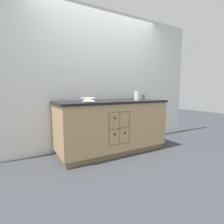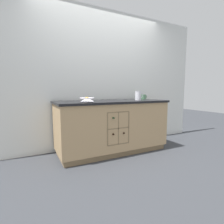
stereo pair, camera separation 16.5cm
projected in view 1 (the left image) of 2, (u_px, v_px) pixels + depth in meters
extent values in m
plane|color=#383A3F|center=(112.00, 151.00, 3.09)|extent=(14.00, 14.00, 0.00)
cube|color=silver|center=(101.00, 79.00, 3.30)|extent=(4.40, 0.06, 2.55)
cube|color=olive|center=(112.00, 148.00, 3.09)|extent=(1.81, 0.64, 0.09)
cube|color=tan|center=(112.00, 125.00, 3.04)|extent=(1.87, 0.70, 0.77)
cube|color=black|center=(112.00, 102.00, 2.99)|extent=(1.91, 0.74, 0.03)
cube|color=olive|center=(116.00, 127.00, 2.78)|extent=(0.37, 0.01, 0.51)
cube|color=olive|center=(108.00, 129.00, 2.65)|extent=(0.02, 0.10, 0.51)
cube|color=olive|center=(128.00, 126.00, 2.83)|extent=(0.02, 0.10, 0.51)
cube|color=olive|center=(118.00, 143.00, 2.77)|extent=(0.37, 0.10, 0.02)
cube|color=olive|center=(118.00, 128.00, 2.74)|extent=(0.37, 0.10, 0.02)
cube|color=olive|center=(118.00, 112.00, 2.71)|extent=(0.37, 0.10, 0.02)
cube|color=olive|center=(118.00, 128.00, 2.74)|extent=(0.02, 0.10, 0.51)
cylinder|color=black|center=(109.00, 132.00, 2.80)|extent=(0.07, 0.20, 0.07)
cylinder|color=black|center=(114.00, 134.00, 2.68)|extent=(0.03, 0.09, 0.03)
cylinder|color=black|center=(119.00, 131.00, 2.89)|extent=(0.07, 0.19, 0.07)
cylinder|color=black|center=(124.00, 133.00, 2.78)|extent=(0.03, 0.08, 0.03)
cylinder|color=#19381E|center=(110.00, 117.00, 2.76)|extent=(0.07, 0.18, 0.07)
cylinder|color=#19381E|center=(114.00, 118.00, 2.64)|extent=(0.03, 0.08, 0.03)
cylinder|color=silver|center=(88.00, 102.00, 2.60)|extent=(0.10, 0.10, 0.01)
cone|color=silver|center=(88.00, 100.00, 2.60)|extent=(0.21, 0.21, 0.06)
torus|color=silver|center=(88.00, 98.00, 2.59)|extent=(0.22, 0.22, 0.02)
sphere|color=gold|center=(88.00, 99.00, 2.59)|extent=(0.07, 0.07, 0.07)
cylinder|color=white|center=(137.00, 96.00, 3.21)|extent=(0.11, 0.11, 0.16)
torus|color=white|center=(137.00, 91.00, 3.20)|extent=(0.11, 0.11, 0.01)
torus|color=white|center=(140.00, 95.00, 3.23)|extent=(0.11, 0.01, 0.11)
cylinder|color=#4C7A56|center=(142.00, 97.00, 3.51)|extent=(0.09, 0.09, 0.09)
torus|color=#4C7A56|center=(144.00, 97.00, 3.53)|extent=(0.07, 0.01, 0.07)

